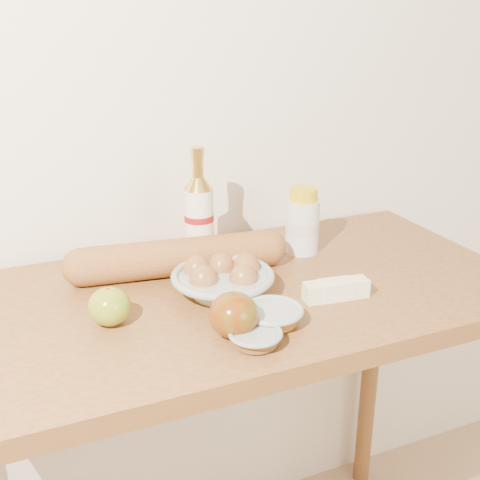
{
  "coord_description": "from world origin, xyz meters",
  "views": [
    {
      "loc": [
        -0.43,
        0.16,
        1.44
      ],
      "look_at": [
        0.0,
        1.15,
        1.02
      ],
      "focal_mm": 45.0,
      "sensor_mm": 36.0,
      "label": 1
    }
  ],
  "objects_px": {
    "bourbon_bottle": "(199,218)",
    "baguette": "(178,257)",
    "table": "(234,342)",
    "egg_bowl": "(223,280)",
    "cream_bottle": "(302,223)"
  },
  "relations": [
    {
      "from": "table",
      "to": "baguette",
      "type": "height_order",
      "value": "baguette"
    },
    {
      "from": "baguette",
      "to": "table",
      "type": "bearing_deg",
      "value": -48.13
    },
    {
      "from": "bourbon_bottle",
      "to": "baguette",
      "type": "bearing_deg",
      "value": -147.95
    },
    {
      "from": "cream_bottle",
      "to": "baguette",
      "type": "relative_size",
      "value": 0.32
    },
    {
      "from": "bourbon_bottle",
      "to": "egg_bowl",
      "type": "distance_m",
      "value": 0.18
    },
    {
      "from": "bourbon_bottle",
      "to": "baguette",
      "type": "relative_size",
      "value": 0.54
    },
    {
      "from": "table",
      "to": "egg_bowl",
      "type": "xyz_separation_m",
      "value": [
        -0.03,
        -0.01,
        0.15
      ]
    },
    {
      "from": "cream_bottle",
      "to": "baguette",
      "type": "xyz_separation_m",
      "value": [
        -0.31,
        -0.01,
        -0.03
      ]
    },
    {
      "from": "table",
      "to": "egg_bowl",
      "type": "distance_m",
      "value": 0.16
    },
    {
      "from": "bourbon_bottle",
      "to": "cream_bottle",
      "type": "height_order",
      "value": "bourbon_bottle"
    },
    {
      "from": "cream_bottle",
      "to": "egg_bowl",
      "type": "bearing_deg",
      "value": -151.78
    },
    {
      "from": "bourbon_bottle",
      "to": "table",
      "type": "bearing_deg",
      "value": -82.85
    },
    {
      "from": "table",
      "to": "bourbon_bottle",
      "type": "relative_size",
      "value": 4.53
    },
    {
      "from": "cream_bottle",
      "to": "egg_bowl",
      "type": "xyz_separation_m",
      "value": [
        -0.25,
        -0.13,
        -0.04
      ]
    },
    {
      "from": "egg_bowl",
      "to": "table",
      "type": "bearing_deg",
      "value": 10.89
    }
  ]
}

